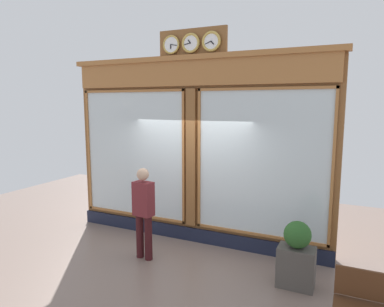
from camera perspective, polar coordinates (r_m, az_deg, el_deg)
shop_facade at (r=7.00m, az=0.44°, el=0.63°), size 5.64×0.42×4.26m
pedestrian at (r=6.34m, az=-8.06°, el=-9.20°), size 0.38×0.26×1.69m
planter_box at (r=5.83m, az=16.90°, el=-17.61°), size 0.56×0.36×0.64m
planter_shrub at (r=5.62m, az=17.13°, el=-12.77°), size 0.42×0.42×0.42m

